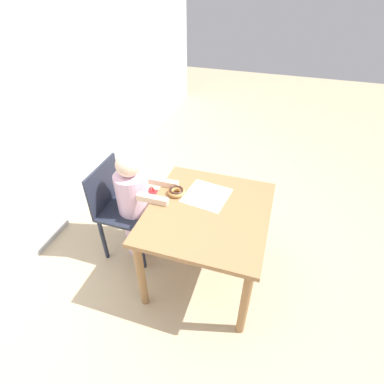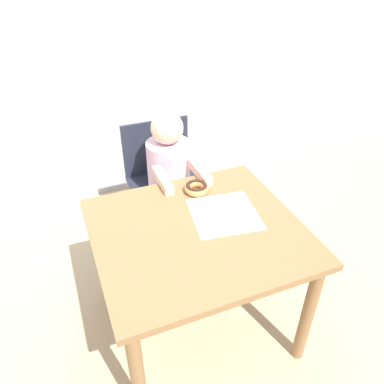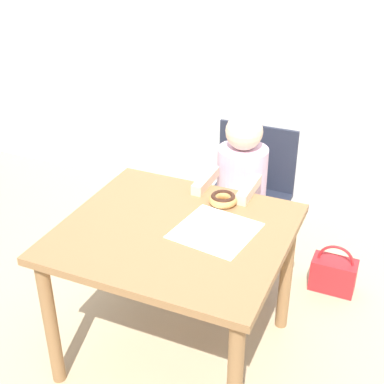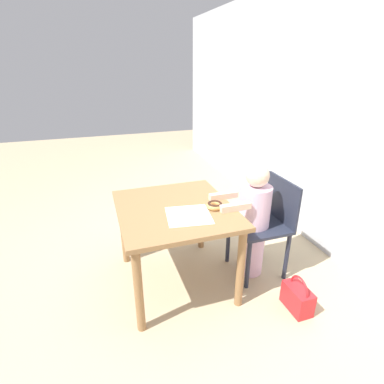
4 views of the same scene
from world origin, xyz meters
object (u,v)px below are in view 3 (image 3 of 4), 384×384
(chair, at_px, (247,199))
(handbag, at_px, (333,274))
(donut, at_px, (223,199))
(child_figure, at_px, (240,202))

(chair, height_order, handbag, chair)
(handbag, bearing_deg, chair, -179.64)
(donut, height_order, handbag, donut)
(chair, xyz_separation_m, handbag, (0.52, 0.00, -0.36))
(donut, distance_m, handbag, 0.93)
(donut, xyz_separation_m, handbag, (0.49, 0.49, -0.62))
(handbag, bearing_deg, child_figure, -166.67)
(donut, bearing_deg, handbag, 44.83)
(chair, distance_m, child_figure, 0.13)
(donut, relative_size, handbag, 0.46)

